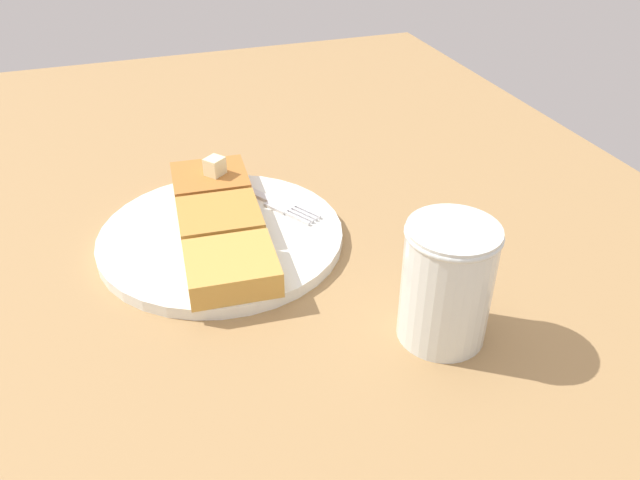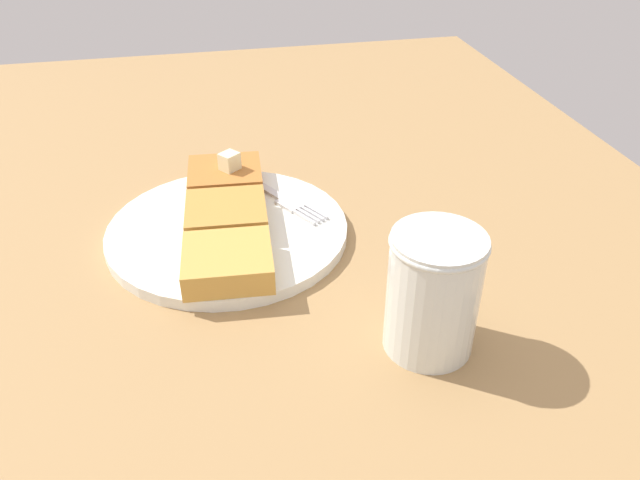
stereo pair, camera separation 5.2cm
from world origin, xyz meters
The scene contains 8 objects.
table_surface centered at (0.00, 0.00, 1.25)cm, with size 101.34×101.34×2.51cm, color #9E794B.
plate centered at (9.84, 1.87, 3.14)cm, with size 23.30×23.30×1.12cm.
toast_slice_left centered at (2.11, 2.41, 4.81)cm, with size 7.21×7.62×2.35cm, color #B36C2E.
toast_slice_middle centered at (9.84, 1.87, 4.81)cm, with size 7.21×7.62×2.35cm, color #B88339.
toast_slice_right centered at (17.56, 1.33, 4.81)cm, with size 7.21×7.62×2.35cm, color gold.
butter_pat_primary centered at (2.51, 3.00, 6.90)cm, with size 1.82×1.64×1.82cm, color #F1E7B5.
fork centered at (5.19, 7.43, 3.81)cm, with size 14.56×9.26×0.36cm.
syrup_jar centered at (28.37, 15.60, 7.14)cm, with size 7.09×7.09×9.88cm.
Camera 2 is at (61.69, -0.36, 36.06)cm, focal length 35.00 mm.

